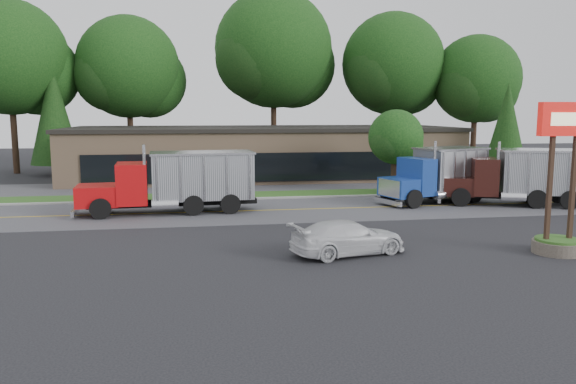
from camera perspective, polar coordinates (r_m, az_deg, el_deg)
name	(u,v)px	position (r m, az deg, el deg)	size (l,w,h in m)	color
ground	(287,248)	(23.26, -0.13, -5.73)	(140.00, 140.00, 0.00)	#2C2C31
road	(262,211)	(31.99, -2.63, -1.90)	(60.00, 8.00, 0.02)	slate
center_line	(262,211)	(31.99, -2.63, -1.90)	(60.00, 0.12, 0.01)	gold
curb	(255,199)	(36.11, -3.37, -0.75)	(60.00, 0.30, 0.12)	#9E9E99
grass_verge	(252,195)	(37.88, -3.64, -0.34)	(60.00, 3.40, 0.03)	#2F6221
far_parking	(246,186)	(42.81, -4.27, 0.64)	(60.00, 7.00, 0.02)	slate
strip_mall	(263,154)	(48.75, -2.54, 3.93)	(32.00, 12.00, 4.00)	tan
bilo_sign	(560,203)	(24.51, 25.92, -1.01)	(2.20, 1.90, 5.95)	#6B6054
tree_far_a	(12,63)	(57.00, -26.24, 11.68)	(10.89, 10.25, 15.53)	#382619
tree_far_b	(130,72)	(56.91, -15.75, 11.64)	(10.27, 9.67, 14.65)	#382619
tree_far_c	(275,55)	(57.25, -1.32, 13.73)	(12.26, 11.53, 17.48)	#382619
tree_far_d	(394,69)	(58.98, 10.71, 12.18)	(10.85, 10.21, 15.47)	#382619
tree_far_e	(477,83)	(60.21, 18.62, 10.42)	(9.24, 8.69, 13.18)	#382619
evergreen_left	(54,114)	(53.78, -22.67, 7.33)	(4.32, 4.32, 9.82)	#382619
evergreen_right	(507,129)	(46.67, 21.32, 6.02)	(3.44, 3.44, 7.83)	#382619
tree_verge	(396,140)	(39.78, 10.95, 5.23)	(4.03, 3.80, 5.75)	#382619
dump_truck_red	(178,180)	(31.68, -11.07, 1.17)	(9.80, 3.29, 3.36)	black
dump_truck_blue	(438,173)	(35.95, 15.03, 1.83)	(7.21, 4.55, 3.36)	black
dump_truck_maroon	(522,175)	(36.38, 22.65, 1.57)	(8.81, 5.05, 3.36)	black
rally_car	(348,237)	(22.28, 6.13, -4.61)	(1.89, 4.65, 1.35)	silver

